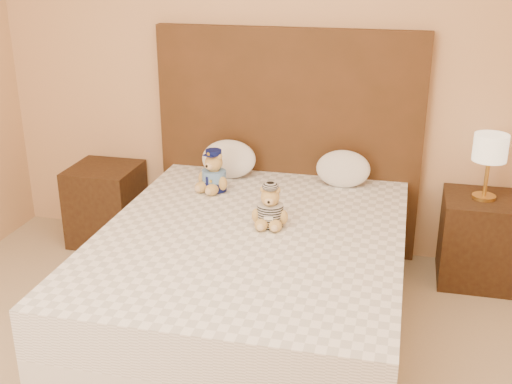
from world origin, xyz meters
TOP-DOWN VIEW (x-y plane):
  - bed at (0.00, 1.20)m, footprint 1.60×2.00m
  - headboard at (0.00, 2.21)m, footprint 1.75×0.08m
  - nightstand_left at (-1.25, 2.00)m, footprint 0.45×0.45m
  - nightstand_right at (1.25, 2.00)m, footprint 0.45×0.45m
  - lamp at (1.25, 2.00)m, footprint 0.20×0.20m
  - teddy_police at (-0.37, 1.75)m, footprint 0.29×0.29m
  - teddy_prisoner at (0.08, 1.30)m, footprint 0.22×0.21m
  - pillow_left at (-0.36, 2.03)m, footprint 0.36×0.24m
  - pillow_right at (0.39, 2.03)m, footprint 0.34×0.22m

SIDE VIEW (x-z plane):
  - nightstand_left at x=-1.25m, z-range 0.00..0.55m
  - nightstand_right at x=1.25m, z-range 0.00..0.55m
  - bed at x=0.00m, z-range 0.00..0.55m
  - teddy_prisoner at x=0.08m, z-range 0.55..0.78m
  - pillow_right at x=0.39m, z-range 0.55..0.79m
  - pillow_left at x=-0.36m, z-range 0.55..0.81m
  - teddy_police at x=-0.37m, z-range 0.55..0.81m
  - headboard at x=0.00m, z-range 0.00..1.50m
  - lamp at x=1.25m, z-range 0.65..1.05m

